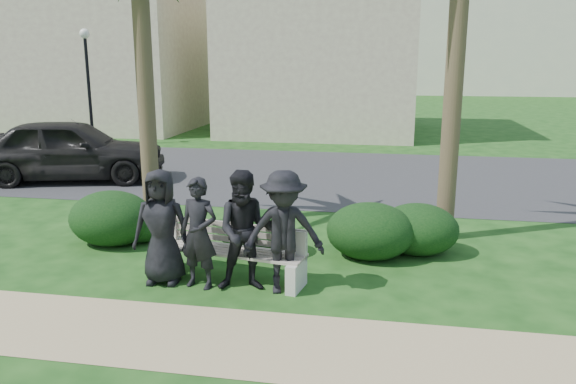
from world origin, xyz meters
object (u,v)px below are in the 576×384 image
street_lamp (87,66)px  man_a (162,227)px  man_c (246,231)px  car_a (70,150)px  man_b (199,233)px  man_d (284,232)px  park_bench (229,256)px

street_lamp → man_a: street_lamp is taller
man_a → street_lamp: bearing=118.5°
man_c → car_a: bearing=124.0°
man_c → man_b: bearing=171.4°
man_a → man_b: (0.58, -0.08, -0.04)m
man_c → man_d: (0.53, 0.01, 0.01)m
man_a → man_b: bearing=-11.9°
park_bench → man_b: (-0.33, -0.36, 0.44)m
man_a → man_d: size_ratio=0.97×
street_lamp → man_d: 15.81m
street_lamp → car_a: bearing=-65.7°
park_bench → man_b: bearing=-122.2°
street_lamp → man_d: bearing=-51.7°
man_b → man_d: (1.21, 0.05, 0.07)m
park_bench → man_a: man_a is taller
park_bench → man_a: 1.07m
man_a → car_a: size_ratio=0.34×
street_lamp → man_a: size_ratio=2.56×
street_lamp → man_b: (8.50, -12.35, -2.15)m
street_lamp → park_bench: (8.83, -11.98, -2.58)m
street_lamp → man_a: bearing=-57.2°
street_lamp → man_d: size_ratio=2.48×
man_b → car_a: (-5.80, 6.37, 0.04)m
street_lamp → man_c: street_lamp is taller
street_lamp → man_a: (7.92, -12.27, -2.10)m
street_lamp → man_b: street_lamp is taller
man_c → park_bench: bearing=125.3°
car_a → park_bench: bearing=-149.3°
park_bench → man_d: size_ratio=1.36×
street_lamp → car_a: (2.70, -5.98, -2.10)m
man_c → car_a: 9.06m
park_bench → man_a: (-0.91, -0.28, 0.48)m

